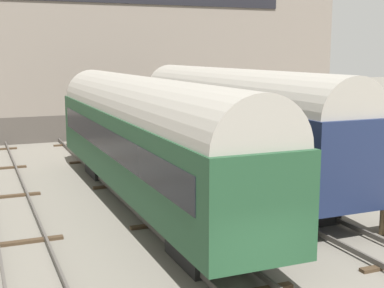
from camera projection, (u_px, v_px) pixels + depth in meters
train_car_navy at (233, 119)px, 24.29m from camera, size 2.90×17.15×5.33m
train_car_green at (143, 133)px, 20.68m from camera, size 2.93×18.76×5.13m
warehouse_building at (100, 13)px, 41.51m from camera, size 35.74×10.69×18.15m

